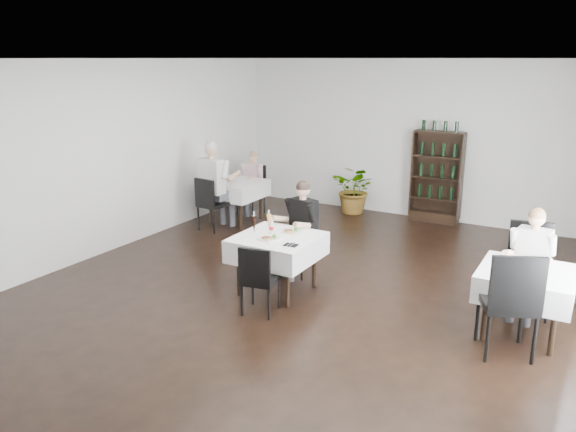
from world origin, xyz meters
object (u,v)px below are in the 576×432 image
at_px(wine_shelf, 437,178).
at_px(main_table, 277,247).
at_px(diner_main, 299,222).
at_px(potted_tree, 355,189).

distance_m(wine_shelf, main_table, 4.41).
distance_m(wine_shelf, diner_main, 3.76).
xyz_separation_m(wine_shelf, potted_tree, (-1.55, -0.17, -0.36)).
distance_m(main_table, diner_main, 0.69).
relative_size(main_table, diner_main, 0.75).
bearing_deg(diner_main, wine_shelf, 75.64).
bearing_deg(wine_shelf, main_table, -101.78).
bearing_deg(potted_tree, wine_shelf, 6.40).
bearing_deg(main_table, wine_shelf, 78.22).
distance_m(potted_tree, diner_main, 3.54).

